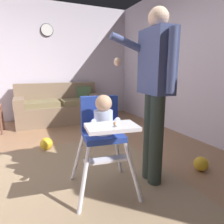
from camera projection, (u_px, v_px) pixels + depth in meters
name	position (u px, v px, depth m)	size (l,w,h in m)	color
ground	(78.00, 170.00, 2.46)	(5.78, 7.24, 0.10)	#986E4D
wall_far	(45.00, 62.00, 4.72)	(4.98, 0.06, 2.69)	silver
wall_right	(197.00, 58.00, 3.28)	(0.06, 6.24, 2.69)	silver
area_rug	(86.00, 177.00, 2.21)	(1.84, 2.20, 0.01)	#967B5D
couch	(60.00, 107.00, 4.54)	(1.85, 0.86, 0.86)	#7F6751
high_chair	(103.00, 126.00, 1.85)	(0.68, 0.78, 0.95)	white
adult_standing	(155.00, 89.00, 1.95)	(0.51, 0.52, 1.72)	#2A352E
toy_ball	(46.00, 144.00, 2.95)	(0.18, 0.18, 0.18)	gold
toy_ball_second	(201.00, 164.00, 2.34)	(0.17, 0.17, 0.17)	gold
wall_clock	(47.00, 30.00, 4.57)	(0.28, 0.04, 0.28)	white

